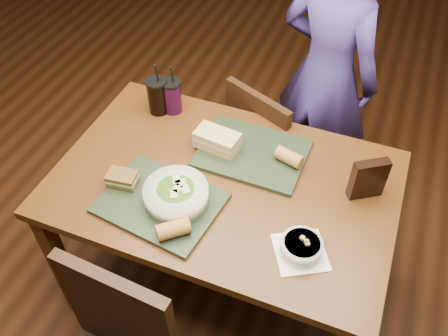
{
  "coord_description": "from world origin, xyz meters",
  "views": [
    {
      "loc": [
        0.45,
        -1.13,
        2.1
      ],
      "look_at": [
        0.0,
        0.0,
        0.82
      ],
      "focal_mm": 38.0,
      "sensor_mm": 36.0,
      "label": 1
    }
  ],
  "objects_px": {
    "chair_far": "(260,144)",
    "salad_bowl": "(176,194)",
    "tray_near": "(160,203)",
    "sandwich_far": "(217,140)",
    "tray_far": "(252,153)",
    "cup_cola": "(158,96)",
    "soup_bowl": "(301,247)",
    "cup_berry": "(172,96)",
    "sandwich_near": "(122,179)",
    "baguette_near": "(173,229)",
    "baguette_far": "(289,157)",
    "dining_table": "(224,196)",
    "diner": "(326,75)",
    "chip_bag": "(368,179)"
  },
  "relations": [
    {
      "from": "cup_cola",
      "to": "soup_bowl",
      "type": "bearing_deg",
      "value": -32.18
    },
    {
      "from": "soup_bowl",
      "to": "sandwich_near",
      "type": "relative_size",
      "value": 1.99
    },
    {
      "from": "diner",
      "to": "baguette_far",
      "type": "bearing_deg",
      "value": 109.47
    },
    {
      "from": "cup_cola",
      "to": "baguette_near",
      "type": "bearing_deg",
      "value": -58.7
    },
    {
      "from": "tray_near",
      "to": "sandwich_near",
      "type": "xyz_separation_m",
      "value": [
        -0.17,
        0.03,
        0.03
      ]
    },
    {
      "from": "chair_far",
      "to": "tray_far",
      "type": "xyz_separation_m",
      "value": [
        0.07,
        -0.36,
        0.29
      ]
    },
    {
      "from": "diner",
      "to": "chip_bag",
      "type": "height_order",
      "value": "diner"
    },
    {
      "from": "tray_near",
      "to": "baguette_far",
      "type": "relative_size",
      "value": 3.91
    },
    {
      "from": "dining_table",
      "to": "chair_far",
      "type": "height_order",
      "value": "chair_far"
    },
    {
      "from": "tray_far",
      "to": "baguette_far",
      "type": "bearing_deg",
      "value": -1.01
    },
    {
      "from": "tray_far",
      "to": "cup_cola",
      "type": "xyz_separation_m",
      "value": [
        -0.48,
        0.11,
        0.07
      ]
    },
    {
      "from": "chair_far",
      "to": "salad_bowl",
      "type": "distance_m",
      "value": 0.79
    },
    {
      "from": "soup_bowl",
      "to": "diner",
      "type": "bearing_deg",
      "value": 98.41
    },
    {
      "from": "salad_bowl",
      "to": "sandwich_far",
      "type": "bearing_deg",
      "value": 84.9
    },
    {
      "from": "chair_far",
      "to": "tray_far",
      "type": "bearing_deg",
      "value": -78.81
    },
    {
      "from": "dining_table",
      "to": "tray_far",
      "type": "distance_m",
      "value": 0.21
    },
    {
      "from": "baguette_near",
      "to": "baguette_far",
      "type": "height_order",
      "value": "baguette_near"
    },
    {
      "from": "chair_far",
      "to": "baguette_far",
      "type": "distance_m",
      "value": 0.54
    },
    {
      "from": "sandwich_near",
      "to": "baguette_near",
      "type": "xyz_separation_m",
      "value": [
        0.28,
        -0.14,
        0.0
      ]
    },
    {
      "from": "dining_table",
      "to": "tray_far",
      "type": "relative_size",
      "value": 3.1
    },
    {
      "from": "diner",
      "to": "soup_bowl",
      "type": "xyz_separation_m",
      "value": [
        0.16,
        -1.05,
        0.05
      ]
    },
    {
      "from": "sandwich_near",
      "to": "sandwich_far",
      "type": "xyz_separation_m",
      "value": [
        0.25,
        0.32,
        0.01
      ]
    },
    {
      "from": "sandwich_far",
      "to": "baguette_near",
      "type": "height_order",
      "value": "sandwich_far"
    },
    {
      "from": "tray_far",
      "to": "cup_berry",
      "type": "bearing_deg",
      "value": 161.74
    },
    {
      "from": "tray_near",
      "to": "chip_bag",
      "type": "xyz_separation_m",
      "value": [
        0.68,
        0.32,
        0.08
      ]
    },
    {
      "from": "tray_far",
      "to": "baguette_far",
      "type": "xyz_separation_m",
      "value": [
        0.15,
        -0.0,
        0.04
      ]
    },
    {
      "from": "sandwich_far",
      "to": "baguette_far",
      "type": "height_order",
      "value": "sandwich_far"
    },
    {
      "from": "baguette_near",
      "to": "baguette_far",
      "type": "distance_m",
      "value": 0.55
    },
    {
      "from": "salad_bowl",
      "to": "cup_cola",
      "type": "xyz_separation_m",
      "value": [
        -0.31,
        0.45,
        0.02
      ]
    },
    {
      "from": "tray_far",
      "to": "baguette_near",
      "type": "xyz_separation_m",
      "value": [
        -0.12,
        -0.48,
        0.04
      ]
    },
    {
      "from": "chip_bag",
      "to": "cup_berry",
      "type": "bearing_deg",
      "value": 134.54
    },
    {
      "from": "diner",
      "to": "soup_bowl",
      "type": "bearing_deg",
      "value": 117.72
    },
    {
      "from": "tray_near",
      "to": "salad_bowl",
      "type": "xyz_separation_m",
      "value": [
        0.06,
        0.03,
        0.05
      ]
    },
    {
      "from": "soup_bowl",
      "to": "cup_cola",
      "type": "xyz_separation_m",
      "value": [
        -0.78,
        0.49,
        0.05
      ]
    },
    {
      "from": "baguette_near",
      "to": "cup_cola",
      "type": "relative_size",
      "value": 0.46
    },
    {
      "from": "sandwich_near",
      "to": "baguette_near",
      "type": "relative_size",
      "value": 1.02
    },
    {
      "from": "sandwich_near",
      "to": "soup_bowl",
      "type": "bearing_deg",
      "value": -3.3
    },
    {
      "from": "diner",
      "to": "cup_berry",
      "type": "relative_size",
      "value": 6.23
    },
    {
      "from": "dining_table",
      "to": "salad_bowl",
      "type": "bearing_deg",
      "value": -124.32
    },
    {
      "from": "diner",
      "to": "cup_cola",
      "type": "height_order",
      "value": "diner"
    },
    {
      "from": "sandwich_near",
      "to": "sandwich_far",
      "type": "relative_size",
      "value": 0.62
    },
    {
      "from": "soup_bowl",
      "to": "cup_berry",
      "type": "bearing_deg",
      "value": 144.4
    },
    {
      "from": "tray_near",
      "to": "baguette_near",
      "type": "bearing_deg",
      "value": -45.41
    },
    {
      "from": "sandwich_near",
      "to": "baguette_near",
      "type": "bearing_deg",
      "value": -26.66
    },
    {
      "from": "tray_near",
      "to": "sandwich_far",
      "type": "xyz_separation_m",
      "value": [
        0.08,
        0.35,
        0.04
      ]
    },
    {
      "from": "chair_far",
      "to": "cup_berry",
      "type": "height_order",
      "value": "cup_berry"
    },
    {
      "from": "baguette_near",
      "to": "cup_cola",
      "type": "distance_m",
      "value": 0.69
    },
    {
      "from": "tray_near",
      "to": "soup_bowl",
      "type": "height_order",
      "value": "soup_bowl"
    },
    {
      "from": "dining_table",
      "to": "baguette_near",
      "type": "relative_size",
      "value": 11.38
    },
    {
      "from": "baguette_far",
      "to": "cup_berry",
      "type": "xyz_separation_m",
      "value": [
        -0.57,
        0.14,
        0.03
      ]
    }
  ]
}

